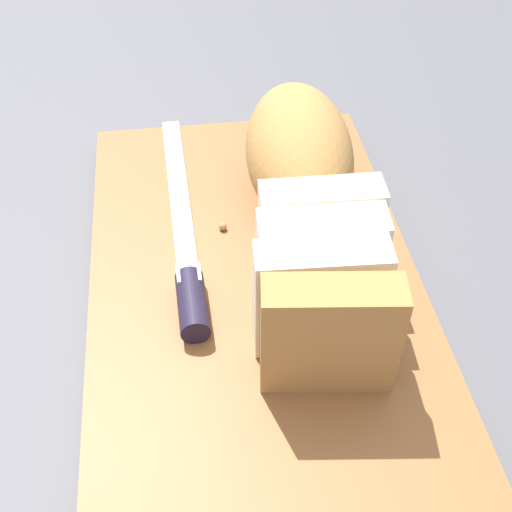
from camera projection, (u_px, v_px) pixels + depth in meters
The scene contains 6 objects.
ground_plane at pixel (256, 303), 0.57m from camera, with size 3.00×3.00×0.00m, color #4C4C51.
cutting_board at pixel (256, 293), 0.56m from camera, with size 0.47×0.26×0.02m, color brown.
bread_loaf at pixel (307, 196), 0.56m from camera, with size 0.32×0.12×0.09m.
bread_knife at pixel (188, 268), 0.55m from camera, with size 0.30×0.03×0.02m.
crumb_near_knife at pixel (302, 255), 0.57m from camera, with size 0.00×0.00×0.00m, color #A8753D.
crumb_near_loaf at pixel (223, 227), 0.59m from camera, with size 0.01×0.01×0.01m, color #A8753D.
Camera 1 is at (0.38, -0.05, 0.42)m, focal length 48.29 mm.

